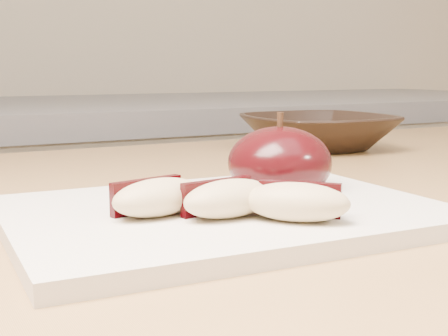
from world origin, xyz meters
TOP-DOWN VIEW (x-y plane):
  - cutting_board at (-0.02, 0.40)m, footprint 0.29×0.21m
  - apple_half at (0.04, 0.43)m, footprint 0.10×0.10m
  - apple_wedge_a at (-0.07, 0.39)m, footprint 0.07×0.04m
  - apple_wedge_b at (-0.04, 0.37)m, footprint 0.07×0.04m
  - apple_wedge_c at (-0.01, 0.34)m, footprint 0.07×0.07m
  - bowl at (0.26, 0.67)m, footprint 0.19×0.19m

SIDE VIEW (x-z plane):
  - cutting_board at x=-0.02m, z-range 0.90..0.91m
  - bowl at x=0.26m, z-range 0.90..0.94m
  - apple_wedge_a at x=-0.07m, z-range 0.91..0.93m
  - apple_wedge_b at x=-0.04m, z-range 0.91..0.93m
  - apple_wedge_c at x=-0.01m, z-range 0.91..0.93m
  - apple_half at x=0.04m, z-range 0.90..0.96m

